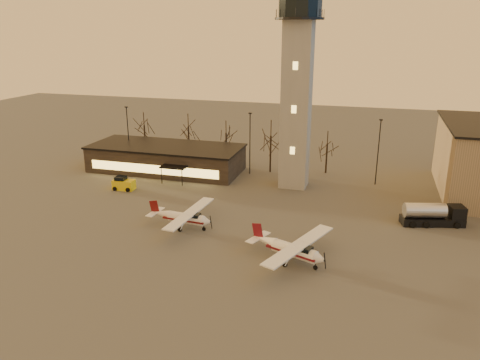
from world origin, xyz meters
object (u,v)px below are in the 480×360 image
(service_cart, at_px, (123,185))
(cessna_rear, at_px, (187,220))
(cessna_front, at_px, (296,253))
(control_tower, at_px, (297,77))
(terminal, at_px, (166,158))
(fuel_truck, at_px, (432,216))

(service_cart, bearing_deg, cessna_rear, -38.63)
(cessna_rear, bearing_deg, cessna_front, -15.57)
(control_tower, bearing_deg, service_cart, -159.61)
(terminal, height_order, cessna_rear, terminal)
(control_tower, relative_size, service_cart, 10.12)
(fuel_truck, xyz_separation_m, service_cart, (-42.85, 1.16, -0.33))
(control_tower, xyz_separation_m, fuel_truck, (18.87, -10.07, -15.24))
(control_tower, bearing_deg, fuel_truck, -28.10)
(cessna_front, xyz_separation_m, fuel_truck, (14.30, 14.48, -0.01))
(cessna_front, bearing_deg, control_tower, 121.81)
(control_tower, height_order, cessna_front, control_tower)
(terminal, relative_size, cessna_front, 2.23)
(terminal, relative_size, cessna_rear, 2.32)
(cessna_front, distance_m, cessna_rear, 14.84)
(control_tower, bearing_deg, cessna_front, -79.47)
(fuel_truck, bearing_deg, cessna_front, -148.81)
(cessna_front, relative_size, service_cart, 3.54)
(terminal, xyz_separation_m, cessna_rear, (12.62, -21.46, -1.13))
(control_tower, relative_size, cessna_front, 2.86)
(fuel_truck, relative_size, service_cart, 2.39)
(cessna_rear, distance_m, fuel_truck, 29.76)
(terminal, height_order, service_cart, terminal)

